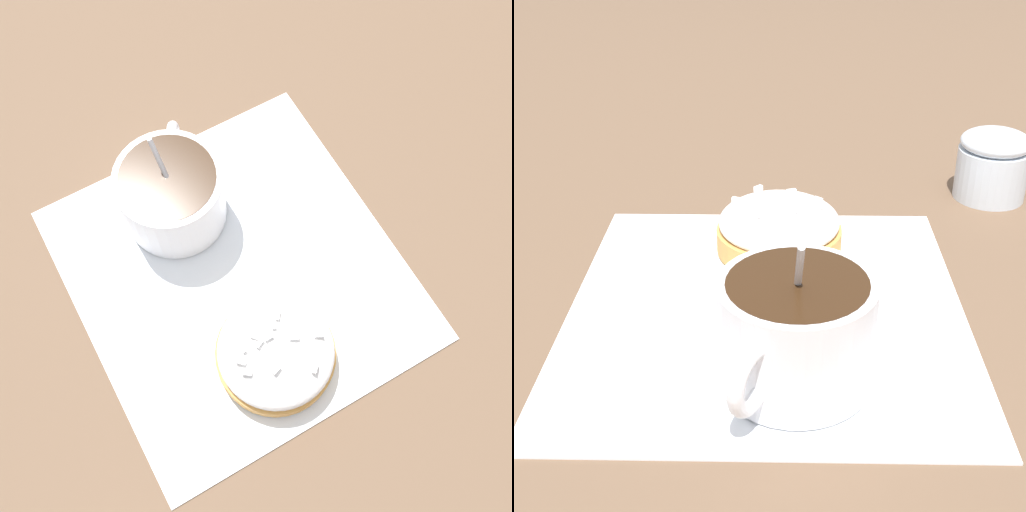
# 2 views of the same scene
# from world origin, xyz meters

# --- Properties ---
(ground_plane) EXTENTS (3.00, 3.00, 0.00)m
(ground_plane) POSITION_xyz_m (0.00, 0.00, 0.00)
(ground_plane) COLOR brown
(paper_napkin) EXTENTS (0.29, 0.28, 0.00)m
(paper_napkin) POSITION_xyz_m (0.00, 0.00, 0.00)
(paper_napkin) COLOR white
(paper_napkin) RESTS_ON ground_plane
(coffee_cup) EXTENTS (0.10, 0.09, 0.10)m
(coffee_cup) POSITION_xyz_m (-0.08, -0.01, 0.04)
(coffee_cup) COLOR white
(coffee_cup) RESTS_ON paper_napkin
(frosted_pastry) EXTENTS (0.09, 0.09, 0.04)m
(frosted_pastry) POSITION_xyz_m (0.08, -0.01, 0.02)
(frosted_pastry) COLOR #D19347
(frosted_pastry) RESTS_ON paper_napkin
(sugar_bowl) EXTENTS (0.06, 0.06, 0.06)m
(sugar_bowl) POSITION_xyz_m (0.16, -0.20, 0.03)
(sugar_bowl) COLOR silver
(sugar_bowl) RESTS_ON ground_plane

